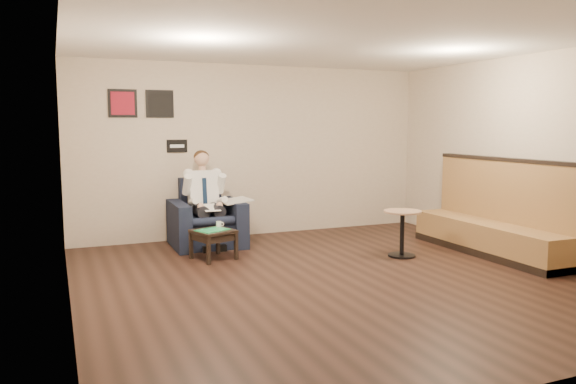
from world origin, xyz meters
name	(u,v)px	position (x,y,z in m)	size (l,w,h in m)	color
ground	(339,279)	(0.00, 0.00, 0.00)	(6.00, 6.00, 0.00)	black
wall_back	(255,151)	(0.00, 3.00, 1.40)	(6.00, 0.02, 2.80)	beige
wall_front	(549,189)	(0.00, -3.00, 1.40)	(6.00, 0.02, 2.80)	beige
wall_left	(65,170)	(-3.00, 0.00, 1.40)	(0.02, 6.00, 2.80)	beige
wall_right	(534,156)	(3.00, 0.00, 1.40)	(0.02, 6.00, 2.80)	beige
ceiling	(342,39)	(0.00, 0.00, 2.80)	(6.00, 6.00, 0.02)	white
seating_sign	(177,146)	(-1.30, 2.98, 1.50)	(0.32, 0.02, 0.20)	black
art_print_left	(123,103)	(-2.10, 2.98, 2.15)	(0.42, 0.03, 0.42)	maroon
art_print_right	(160,104)	(-1.55, 2.98, 2.15)	(0.42, 0.03, 0.42)	black
armchair	(207,213)	(-0.99, 2.42, 0.50)	(1.04, 1.04, 1.01)	black
seated_man	(208,202)	(-0.99, 2.29, 0.69)	(0.66, 0.98, 1.38)	white
lap_papers	(210,208)	(-0.99, 2.18, 0.62)	(0.23, 0.33, 0.01)	white
newspaper	(235,201)	(-0.57, 2.31, 0.69)	(0.44, 0.55, 0.01)	silver
side_table	(213,244)	(-1.13, 1.54, 0.20)	(0.50, 0.50, 0.41)	black
green_folder	(212,230)	(-1.15, 1.52, 0.41)	(0.41, 0.29, 0.01)	#25BC60
coffee_mug	(219,224)	(-1.01, 1.69, 0.45)	(0.07, 0.07, 0.09)	white
smartphone	(210,228)	(-1.13, 1.69, 0.41)	(0.13, 0.06, 0.01)	black
banquette	(490,207)	(2.59, 0.35, 0.67)	(0.63, 2.63, 1.34)	olive
cafe_table	(402,234)	(1.35, 0.68, 0.32)	(0.52, 0.52, 0.65)	#A27758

